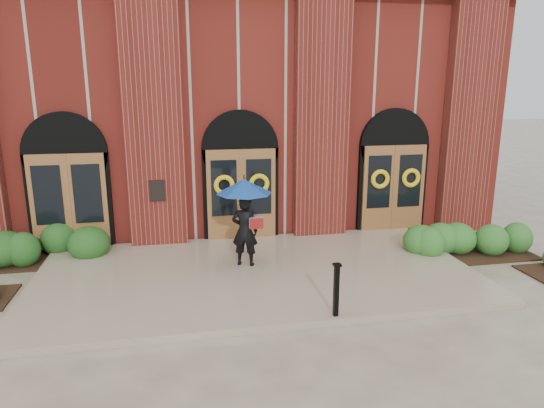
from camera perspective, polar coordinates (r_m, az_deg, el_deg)
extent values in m
plane|color=tan|center=(11.28, -1.68, -8.82)|extent=(90.00, 90.00, 0.00)
cube|color=gray|center=(11.39, -1.80, -8.19)|extent=(10.00, 5.30, 0.15)
cube|color=maroon|center=(19.26, -6.19, 11.30)|extent=(16.00, 12.00, 7.00)
cube|color=black|center=(13.03, -13.35, 1.55)|extent=(0.40, 0.05, 0.55)
cube|color=maroon|center=(13.03, -13.77, 9.75)|extent=(1.50, 0.45, 7.00)
cube|color=maroon|center=(13.60, 5.83, 10.24)|extent=(1.50, 0.45, 7.00)
cube|color=maroon|center=(15.51, 22.20, 9.75)|extent=(1.50, 0.45, 7.00)
cube|color=brown|center=(13.61, -22.76, 0.26)|extent=(1.90, 0.10, 2.50)
cylinder|color=black|center=(13.52, -23.14, 5.55)|extent=(2.10, 0.22, 2.10)
cube|color=brown|center=(13.42, -3.62, 1.16)|extent=(1.90, 0.10, 2.50)
cylinder|color=black|center=(13.33, -3.78, 6.53)|extent=(2.10, 0.22, 2.10)
cube|color=brown|center=(14.67, 14.09, 1.87)|extent=(1.90, 0.10, 2.50)
cylinder|color=black|center=(14.60, 14.14, 6.79)|extent=(2.10, 0.22, 2.10)
torus|color=yellow|center=(13.18, -5.64, 2.22)|extent=(0.57, 0.13, 0.57)
torus|color=yellow|center=(13.30, -1.52, 2.39)|extent=(0.57, 0.13, 0.57)
torus|color=yellow|center=(14.31, 12.61, 2.88)|extent=(0.57, 0.13, 0.57)
torus|color=yellow|center=(14.72, 16.05, 2.98)|extent=(0.57, 0.13, 0.57)
imported|color=black|center=(11.45, -3.22, -3.17)|extent=(0.72, 0.59, 1.69)
cone|color=navy|center=(11.19, -3.30, 2.10)|extent=(1.67, 1.67, 0.34)
cylinder|color=black|center=(11.25, -2.98, -0.20)|extent=(0.02, 0.02, 0.57)
cube|color=#B4B6B9|center=(11.30, -1.89, -2.21)|extent=(0.35, 0.25, 0.25)
cube|color=maroon|center=(11.21, -1.82, -2.34)|extent=(0.31, 0.13, 0.25)
cube|color=black|center=(9.17, 7.56, -10.11)|extent=(0.09, 0.09, 0.99)
cube|color=black|center=(8.97, 7.66, -7.10)|extent=(0.14, 0.14, 0.04)
ellipsoid|color=#1F4A18|center=(13.60, -26.53, -4.48)|extent=(3.19, 1.28, 0.82)
ellipsoid|color=#2A6022|center=(13.65, 22.41, -4.08)|extent=(3.02, 1.21, 0.77)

